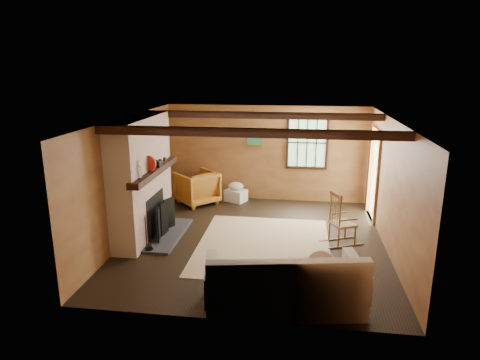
% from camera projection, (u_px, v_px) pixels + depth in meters
% --- Properties ---
extents(ground, '(5.50, 5.50, 0.00)m').
position_uv_depth(ground, '(254.00, 241.00, 8.43)').
color(ground, black).
rests_on(ground, ground).
extents(room_envelope, '(5.02, 5.52, 2.44)m').
position_uv_depth(room_envelope, '(268.00, 157.00, 8.22)').
color(room_envelope, olive).
rests_on(room_envelope, ground).
extents(fireplace, '(1.02, 2.30, 2.40)m').
position_uv_depth(fireplace, '(143.00, 183.00, 8.44)').
color(fireplace, '#9F493D').
rests_on(fireplace, ground).
extents(rug, '(2.50, 3.00, 0.01)m').
position_uv_depth(rug, '(263.00, 245.00, 8.21)').
color(rug, tan).
rests_on(rug, ground).
extents(rocking_chair, '(0.85, 0.68, 1.05)m').
position_uv_depth(rocking_chair, '(341.00, 222.00, 8.19)').
color(rocking_chair, tan).
rests_on(rocking_chair, ground).
extents(sofa, '(2.36, 1.36, 0.90)m').
position_uv_depth(sofa, '(285.00, 287.00, 6.03)').
color(sofa, silver).
rests_on(sofa, ground).
extents(firewood_pile, '(0.66, 0.12, 0.24)m').
position_uv_depth(firewood_pile, '(190.00, 193.00, 11.12)').
color(firewood_pile, brown).
rests_on(firewood_pile, ground).
extents(laundry_basket, '(0.61, 0.56, 0.30)m').
position_uv_depth(laundry_basket, '(236.00, 195.00, 10.85)').
color(laundry_basket, white).
rests_on(laundry_basket, ground).
extents(basket_pillow, '(0.46, 0.40, 0.19)m').
position_uv_depth(basket_pillow, '(236.00, 186.00, 10.79)').
color(basket_pillow, silver).
rests_on(basket_pillow, laundry_basket).
extents(armchair, '(1.26, 1.26, 0.82)m').
position_uv_depth(armchair, '(197.00, 188.00, 10.60)').
color(armchair, '#BF6026').
rests_on(armchair, ground).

